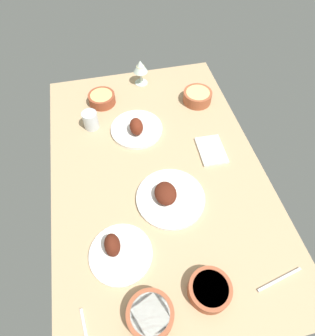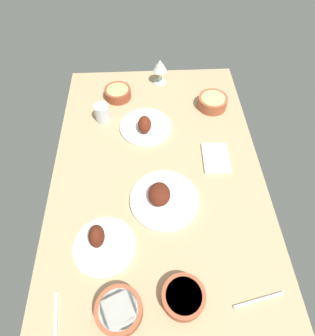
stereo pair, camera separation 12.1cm
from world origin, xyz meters
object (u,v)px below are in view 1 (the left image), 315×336
at_px(folded_napkin, 211,150).
at_px(plate_far_side, 118,251).
at_px(wine_glass, 140,67).
at_px(fork_loose, 280,279).
at_px(bowl_pasta, 102,98).
at_px(bowl_sauce, 210,290).
at_px(bowl_cream, 150,315).
at_px(plate_center_main, 137,128).
at_px(water_tumbler, 91,120).
at_px(plate_near_viewer, 169,197).
at_px(bowl_potatoes, 197,96).

bearing_deg(folded_napkin, plate_far_side, -51.74).
xyz_separation_m(wine_glass, fork_loose, (1.13, 0.26, -0.10)).
height_order(bowl_pasta, folded_napkin, bowl_pasta).
height_order(bowl_sauce, bowl_pasta, same).
bearing_deg(bowl_cream, wine_glass, 170.65).
height_order(plate_center_main, bowl_sauce, plate_center_main).
relative_size(bowl_cream, water_tumbler, 1.68).
height_order(folded_napkin, fork_loose, folded_napkin).
bearing_deg(bowl_sauce, water_tumbler, -159.77).
height_order(bowl_sauce, folded_napkin, bowl_sauce).
bearing_deg(folded_napkin, plate_near_viewer, -51.14).
height_order(bowl_potatoes, bowl_pasta, bowl_potatoes).
distance_m(bowl_pasta, fork_loose, 1.13).
bearing_deg(wine_glass, bowl_sauce, 0.79).
bearing_deg(bowl_cream, folded_napkin, 145.74).
distance_m(plate_near_viewer, bowl_pasta, 0.66).
height_order(wine_glass, folded_napkin, wine_glass).
relative_size(plate_far_side, water_tumbler, 2.57).
height_order(bowl_pasta, wine_glass, wine_glass).
bearing_deg(plate_center_main, bowl_cream, -7.16).
height_order(plate_center_main, bowl_pasta, plate_center_main).
bearing_deg(bowl_pasta, folded_napkin, 45.84).
relative_size(plate_near_viewer, fork_loose, 1.55).
xyz_separation_m(plate_near_viewer, wine_glass, (-0.74, 0.03, 0.08)).
bearing_deg(fork_loose, bowl_potatoes, 78.91).
distance_m(wine_glass, fork_loose, 1.16).
xyz_separation_m(plate_far_side, bowl_cream, (0.22, 0.07, 0.01)).
height_order(plate_center_main, bowl_cream, plate_center_main).
xyz_separation_m(plate_center_main, bowl_pasta, (-0.24, -0.14, 0.01)).
height_order(bowl_potatoes, folded_napkin, bowl_potatoes).
xyz_separation_m(plate_far_side, folded_napkin, (-0.37, 0.48, -0.02)).
distance_m(plate_near_viewer, plate_far_side, 0.29).
xyz_separation_m(bowl_pasta, fork_loose, (1.02, 0.49, -0.02)).
bearing_deg(plate_near_viewer, bowl_sauce, 6.62).
xyz_separation_m(wine_glass, water_tumbler, (0.27, -0.29, -0.06)).
relative_size(plate_center_main, wine_glass, 1.75).
height_order(bowl_potatoes, wine_glass, wine_glass).
bearing_deg(plate_far_side, plate_near_viewer, 127.59).
relative_size(bowl_sauce, folded_napkin, 0.86).
relative_size(wine_glass, water_tumbler, 1.60).
relative_size(bowl_potatoes, fork_loose, 0.82).
bearing_deg(folded_napkin, bowl_cream, -34.26).
distance_m(bowl_cream, wine_glass, 1.16).
bearing_deg(bowl_pasta, bowl_cream, 2.11).
distance_m(plate_far_side, bowl_cream, 0.23).
bearing_deg(plate_far_side, bowl_pasta, 177.82).
relative_size(bowl_potatoes, bowl_pasta, 1.07).
bearing_deg(water_tumbler, bowl_potatoes, 96.70).
bearing_deg(fork_loose, water_tumbler, 111.50).
relative_size(bowl_cream, bowl_pasta, 1.09).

